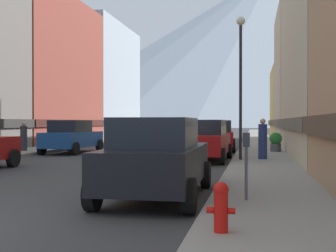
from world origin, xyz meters
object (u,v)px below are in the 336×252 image
object	(u,v)px
car_right_0	(157,158)
parking_meter_near	(246,156)
car_left_1	(72,136)
car_right_1	(205,140)
pedestrian_0	(24,137)
fire_hydrant_near	(221,205)
potted_plant_0	(276,141)
streetlamp_right	(241,66)
car_right_2	(217,136)
pedestrian_1	(263,140)

from	to	relation	value
car_right_0	parking_meter_near	world-z (taller)	car_right_0
car_left_1	car_right_0	distance (m)	14.87
car_right_1	pedestrian_0	xyz separation A→B (m)	(-10.05, 2.56, -0.05)
fire_hydrant_near	potted_plant_0	size ratio (longest dim) A/B	0.71
car_left_1	fire_hydrant_near	distance (m)	18.54
parking_meter_near	streetlamp_right	distance (m)	9.87
car_left_1	pedestrian_0	bearing A→B (deg)	-163.73
car_right_0	car_right_2	world-z (taller)	same
parking_meter_near	potted_plant_0	distance (m)	14.61
car_right_0	pedestrian_0	xyz separation A→B (m)	(-10.05, 12.06, -0.05)
fire_hydrant_near	potted_plant_0	world-z (taller)	potted_plant_0
car_right_1	pedestrian_1	bearing A→B (deg)	-9.31
fire_hydrant_near	pedestrian_1	size ratio (longest dim) A/B	0.42
car_left_1	streetlamp_right	bearing A→B (deg)	-23.76
car_left_1	car_right_0	bearing A→B (deg)	-59.24
car_left_1	car_right_1	size ratio (longest dim) A/B	1.00
car_right_2	potted_plant_0	world-z (taller)	car_right_2
car_left_1	parking_meter_near	xyz separation A→B (m)	(9.55, -13.43, 0.11)
fire_hydrant_near	pedestrian_0	world-z (taller)	pedestrian_0
car_right_2	pedestrian_0	distance (m)	10.75
parking_meter_near	pedestrian_0	distance (m)	17.49
parking_meter_near	streetlamp_right	size ratio (longest dim) A/B	0.23
car_left_1	pedestrian_0	distance (m)	2.55
pedestrian_1	pedestrian_0	bearing A→B (deg)	166.65
pedestrian_0	pedestrian_1	bearing A→B (deg)	-13.35
potted_plant_0	pedestrian_0	size ratio (longest dim) A/B	0.65
car_right_2	pedestrian_1	size ratio (longest dim) A/B	2.67
fire_hydrant_near	streetlamp_right	bearing A→B (deg)	90.48
potted_plant_0	car_left_1	bearing A→B (deg)	-174.08
car_left_1	parking_meter_near	size ratio (longest dim) A/B	3.34
car_right_2	car_left_1	bearing A→B (deg)	-157.87
parking_meter_near	streetlamp_right	xyz separation A→B (m)	(-0.40, 9.41, 2.97)
potted_plant_0	streetlamp_right	xyz separation A→B (m)	(-1.65, -5.15, 3.31)
car_right_0	streetlamp_right	bearing A→B (deg)	79.96
pedestrian_1	streetlamp_right	xyz separation A→B (m)	(-0.90, -0.35, 3.06)
car_right_1	car_right_2	world-z (taller)	same
car_right_1	streetlamp_right	bearing A→B (deg)	-25.82
pedestrian_0	parking_meter_near	bearing A→B (deg)	-46.67
car_right_2	streetlamp_right	world-z (taller)	streetlamp_right
car_right_1	pedestrian_0	world-z (taller)	car_right_1
car_right_0	car_right_1	bearing A→B (deg)	90.00
car_left_1	fire_hydrant_near	size ratio (longest dim) A/B	6.31
pedestrian_0	streetlamp_right	size ratio (longest dim) A/B	0.26
car_right_2	fire_hydrant_near	xyz separation A→B (m)	(1.65, -19.15, -0.37)
car_right_0	pedestrian_1	distance (m)	9.42
car_left_1	car_right_2	distance (m)	8.21
potted_plant_0	fire_hydrant_near	bearing A→B (deg)	-95.16
parking_meter_near	potted_plant_0	world-z (taller)	parking_meter_near
car_left_1	fire_hydrant_near	world-z (taller)	car_left_1
fire_hydrant_near	streetlamp_right	xyz separation A→B (m)	(-0.10, 12.03, 3.46)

